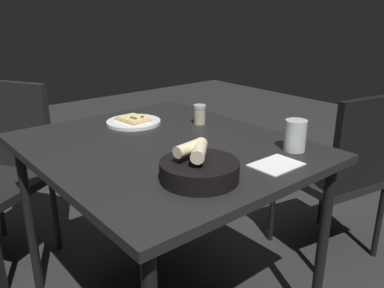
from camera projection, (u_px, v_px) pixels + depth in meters
dining_table at (164, 160)px, 1.50m from camera, size 0.90×1.06×0.75m
pizza_plate at (134, 121)px, 1.73m from camera, size 0.24×0.24×0.04m
bread_basket at (199, 169)px, 1.16m from camera, size 0.24×0.24×0.11m
beer_glass at (295, 137)px, 1.39m from camera, size 0.08×0.08×0.11m
pepper_shaker at (200, 115)px, 1.72m from camera, size 0.05×0.05×0.09m
napkin at (276, 165)px, 1.28m from camera, size 0.16×0.12×0.00m
chair_near at (343, 167)px, 1.91m from camera, size 0.52×0.52×0.87m
chair_far at (2, 163)px, 1.94m from camera, size 0.60×0.60×0.89m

